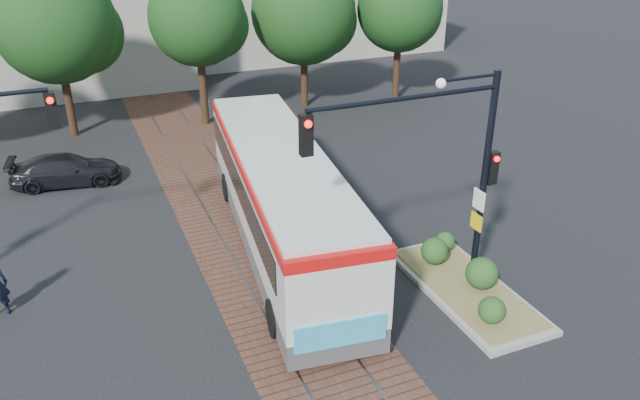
{
  "coord_description": "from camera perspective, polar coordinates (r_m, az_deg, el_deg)",
  "views": [
    {
      "loc": [
        -4.66,
        -12.82,
        10.0
      ],
      "look_at": [
        2.04,
        2.99,
        1.6
      ],
      "focal_mm": 35.0,
      "sensor_mm": 36.0,
      "label": 1
    }
  ],
  "objects": [
    {
      "name": "warehouses",
      "position": [
        42.23,
        -17.84,
        16.47
      ],
      "size": [
        40.0,
        13.0,
        8.0
      ],
      "color": "#ADA899",
      "rests_on": "ground"
    },
    {
      "name": "ground",
      "position": [
        16.91,
        -2.45,
        -10.21
      ],
      "size": [
        120.0,
        120.0,
        0.0
      ],
      "primitive_type": "plane",
      "color": "black",
      "rests_on": "ground"
    },
    {
      "name": "signal_pole_main",
      "position": [
        15.84,
        11.54,
        3.87
      ],
      "size": [
        5.49,
        0.46,
        6.0
      ],
      "color": "black",
      "rests_on": "ground"
    },
    {
      "name": "trackbed",
      "position": [
        20.11,
        -6.5,
        -3.92
      ],
      "size": [
        3.6,
        40.0,
        0.02
      ],
      "color": "#533326",
      "rests_on": "ground"
    },
    {
      "name": "tree_row",
      "position": [
        30.26,
        -11.88,
        15.74
      ],
      "size": [
        26.4,
        5.6,
        7.67
      ],
      "color": "#382314",
      "rests_on": "ground"
    },
    {
      "name": "city_bus",
      "position": [
        19.1,
        -3.57,
        0.56
      ],
      "size": [
        4.0,
        12.23,
        3.21
      ],
      "rotation": [
        0.0,
        0.0,
        -0.12
      ],
      "color": "#47474A",
      "rests_on": "ground"
    },
    {
      "name": "parked_car",
      "position": [
        25.73,
        -22.24,
        2.58
      ],
      "size": [
        4.2,
        2.14,
        1.17
      ],
      "primitive_type": "imported",
      "rotation": [
        0.0,
        0.0,
        1.44
      ],
      "color": "black",
      "rests_on": "ground"
    },
    {
      "name": "traffic_island",
      "position": [
        18.04,
        13.17,
        -7.13
      ],
      "size": [
        2.2,
        5.2,
        1.13
      ],
      "color": "gray",
      "rests_on": "ground"
    }
  ]
}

